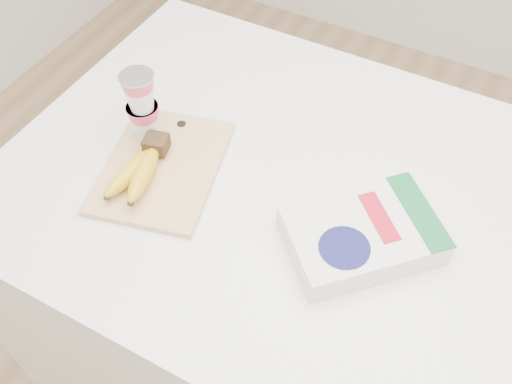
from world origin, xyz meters
TOP-DOWN VIEW (x-y plane):
  - room at (0.00, 0.00)m, footprint 4.00×4.00m
  - table at (0.00, 0.00)m, footprint 1.37×0.91m
  - cutting_board at (-0.34, -0.10)m, footprint 0.30×0.36m
  - bananas at (-0.36, -0.14)m, footprint 0.09×0.20m
  - yogurt_stack at (-0.41, -0.04)m, footprint 0.07×0.07m
  - cereal_box at (0.10, -0.08)m, footprint 0.32×0.32m

SIDE VIEW (x-z plane):
  - table at x=0.00m, z-range 0.00..1.03m
  - cutting_board at x=-0.34m, z-range 1.03..1.04m
  - cereal_box at x=0.10m, z-range 1.03..1.09m
  - bananas at x=-0.36m, z-range 1.04..1.09m
  - yogurt_stack at x=-0.41m, z-range 1.05..1.22m
  - room at x=0.00m, z-range -0.65..3.35m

